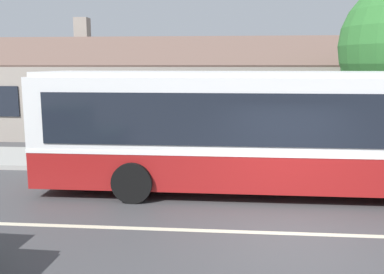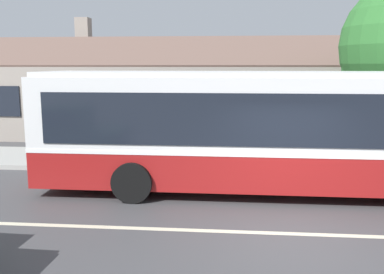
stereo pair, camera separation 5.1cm
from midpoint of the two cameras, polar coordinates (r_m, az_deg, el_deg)
ground_plane at (r=8.95m, az=13.54°, el=-12.46°), size 300.00×300.00×0.00m
sidewalk_far at (r=14.63m, az=10.26°, el=-3.35°), size 60.00×3.00×0.15m
lane_divider_stripe at (r=8.94m, az=13.54°, el=-12.43°), size 60.00×0.16×0.01m
community_building at (r=21.71m, az=1.62°, el=5.43°), size 23.89×8.31×5.74m
transit_bus at (r=11.26m, az=9.74°, el=1.17°), size 11.79×2.79×3.15m
bench_by_building at (r=15.15m, az=-11.70°, el=-1.03°), size 1.77×0.51×0.94m
bench_down_street at (r=14.28m, az=6.93°, el=-1.56°), size 1.68×0.51×0.94m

